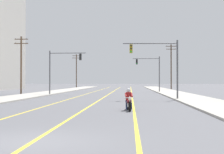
% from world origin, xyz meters
% --- Properties ---
extents(ground_plane, '(400.00, 400.00, 0.00)m').
position_xyz_m(ground_plane, '(0.00, 0.00, 0.00)').
color(ground_plane, '#5B5B60').
extents(lane_stripe_center, '(0.16, 100.00, 0.01)m').
position_xyz_m(lane_stripe_center, '(0.04, 45.00, 0.00)').
color(lane_stripe_center, yellow).
rests_on(lane_stripe_center, ground).
extents(lane_stripe_left, '(0.16, 100.00, 0.01)m').
position_xyz_m(lane_stripe_left, '(-3.37, 45.00, 0.00)').
color(lane_stripe_left, yellow).
rests_on(lane_stripe_left, ground).
extents(lane_stripe_right, '(0.16, 100.00, 0.01)m').
position_xyz_m(lane_stripe_right, '(3.39, 45.00, 0.00)').
color(lane_stripe_right, yellow).
rests_on(lane_stripe_right, ground).
extents(sidewalk_kerb_right, '(4.40, 110.00, 0.14)m').
position_xyz_m(sidewalk_kerb_right, '(9.84, 40.00, 0.07)').
color(sidewalk_kerb_right, '#ADA89E').
rests_on(sidewalk_kerb_right, ground).
extents(sidewalk_kerb_left, '(4.40, 110.00, 0.14)m').
position_xyz_m(sidewalk_kerb_left, '(-9.84, 40.00, 0.07)').
color(sidewalk_kerb_left, '#ADA89E').
rests_on(sidewalk_kerb_left, ground).
extents(motorcycle_with_rider, '(0.70, 2.19, 1.46)m').
position_xyz_m(motorcycle_with_rider, '(3.06, 10.85, 0.59)').
color(motorcycle_with_rider, black).
rests_on(motorcycle_with_rider, ground).
extents(traffic_signal_near_right, '(5.73, 0.52, 6.20)m').
position_xyz_m(traffic_signal_near_right, '(6.38, 22.80, 4.15)').
color(traffic_signal_near_right, '#56565B').
rests_on(traffic_signal_near_right, ground).
extents(traffic_signal_near_left, '(5.21, 0.37, 6.20)m').
position_xyz_m(traffic_signal_near_left, '(-6.60, 33.41, 4.12)').
color(traffic_signal_near_left, '#56565B').
rests_on(traffic_signal_near_left, ground).
extents(traffic_signal_mid_right, '(4.66, 0.37, 6.20)m').
position_xyz_m(traffic_signal_mid_right, '(6.90, 44.65, 4.08)').
color(traffic_signal_mid_right, '#56565B').
rests_on(traffic_signal_mid_right, ground).
extents(utility_pole_left_near, '(2.13, 0.26, 8.64)m').
position_xyz_m(utility_pole_left_near, '(-13.20, 36.27, 4.67)').
color(utility_pole_left_near, brown).
rests_on(utility_pole_left_near, ground).
extents(utility_pole_right_far, '(2.32, 0.26, 10.06)m').
position_xyz_m(utility_pole_right_far, '(12.25, 60.06, 5.42)').
color(utility_pole_right_far, '#4C3828').
rests_on(utility_pole_right_far, ground).
extents(utility_pole_left_far, '(2.39, 0.26, 9.67)m').
position_xyz_m(utility_pole_left_far, '(-12.34, 79.98, 5.23)').
color(utility_pole_left_far, '#4C3828').
rests_on(utility_pole_left_far, ground).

